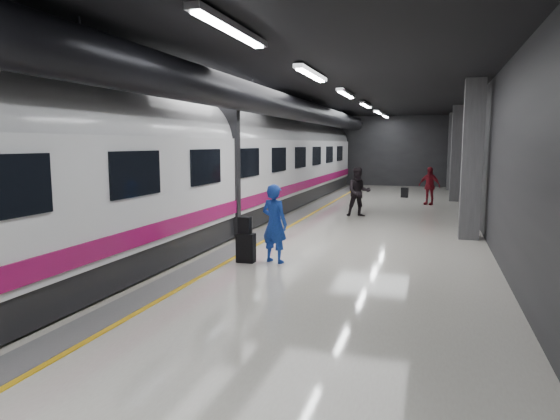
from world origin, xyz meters
The scene contains 9 objects.
ground centered at (0.00, 0.00, 0.00)m, with size 40.00×40.00×0.00m, color silver.
platform_hall centered at (-0.29, 0.96, 3.54)m, with size 10.02×40.02×4.51m.
train centered at (-3.25, 0.00, 2.07)m, with size 3.05×38.00×4.05m.
traveler_main centered at (0.10, -2.42, 0.90)m, with size 0.66×0.43×1.80m, color blue.
suitcase_main centered at (-0.53, -2.61, 0.33)m, with size 0.41×0.26×0.67m, color black.
shoulder_bag centered at (-0.55, -2.62, 0.86)m, with size 0.29×0.15×0.38m, color black.
traveler_far_a centered at (0.87, 5.45, 0.92)m, with size 0.90×0.70×1.85m, color black.
traveler_far_b centered at (3.36, 10.09, 0.85)m, with size 0.99×0.41×1.70m, color maroon.
suitcase_far centered at (2.15, 12.84, 0.25)m, with size 0.34×0.22×0.50m, color black.
Camera 1 is at (3.53, -13.11, 2.70)m, focal length 32.00 mm.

